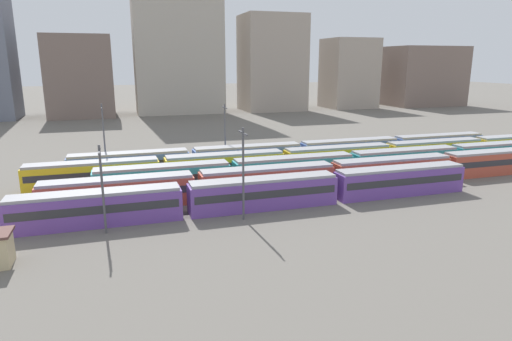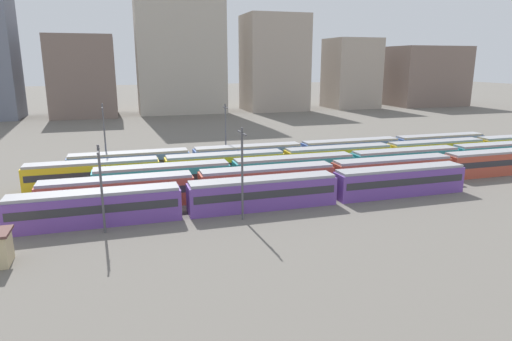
% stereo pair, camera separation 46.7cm
% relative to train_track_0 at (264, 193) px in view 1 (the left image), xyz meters
% --- Properties ---
extents(ground_plane, '(600.00, 600.00, 0.00)m').
position_rel_train_track_0_xyz_m(ground_plane, '(-11.85, 10.40, -1.90)').
color(ground_plane, '#666059').
extents(train_track_0, '(55.80, 3.06, 3.75)m').
position_rel_train_track_0_xyz_m(train_track_0, '(0.00, 0.00, 0.00)').
color(train_track_0, '#6B429E').
rests_on(train_track_0, ground_plane).
extents(train_track_1, '(93.60, 3.06, 3.75)m').
position_rel_train_track_0_xyz_m(train_track_1, '(21.15, 5.20, 0.00)').
color(train_track_1, '#BC4C38').
rests_on(train_track_1, ground_plane).
extents(train_track_2, '(93.60, 3.06, 3.75)m').
position_rel_train_track_0_xyz_m(train_track_2, '(26.99, 10.40, 0.00)').
color(train_track_2, teal).
rests_on(train_track_2, ground_plane).
extents(train_track_3, '(93.60, 3.06, 3.75)m').
position_rel_train_track_0_xyz_m(train_track_3, '(17.90, 15.60, 0.00)').
color(train_track_3, yellow).
rests_on(train_track_3, ground_plane).
extents(train_track_4, '(74.70, 3.06, 3.75)m').
position_rel_train_track_0_xyz_m(train_track_4, '(13.53, 20.80, 0.00)').
color(train_track_4, '#4C70BC').
rests_on(train_track_4, ground_plane).
extents(catenary_pole_0, '(0.24, 3.20, 10.35)m').
position_rel_train_track_0_xyz_m(catenary_pole_0, '(-3.42, -3.21, 3.83)').
color(catenary_pole_0, '#4C4C51').
rests_on(catenary_pole_0, ground_plane).
extents(catenary_pole_1, '(0.24, 3.20, 10.94)m').
position_rel_train_track_0_xyz_m(catenary_pole_1, '(-18.28, 23.51, 4.13)').
color(catenary_pole_1, '#4C4C51').
rests_on(catenary_pole_1, ground_plane).
extents(catenary_pole_2, '(0.24, 3.20, 9.22)m').
position_rel_train_track_0_xyz_m(catenary_pole_2, '(-18.02, -2.90, 3.24)').
color(catenary_pole_2, '#4C4C51').
rests_on(catenary_pole_2, ground_plane).
extents(catenary_pole_3, '(0.24, 3.20, 10.34)m').
position_rel_train_track_0_xyz_m(catenary_pole_3, '(1.07, 24.06, 3.82)').
color(catenary_pole_3, '#4C4C51').
rests_on(catenary_pole_3, ground_plane).
extents(distant_building_1, '(19.76, 20.25, 25.26)m').
position_rel_train_track_0_xyz_m(distant_building_1, '(-26.42, 105.98, 10.73)').
color(distant_building_1, '#7A665B').
rests_on(distant_building_1, ground_plane).
extents(distant_building_2, '(28.91, 14.17, 52.45)m').
position_rel_train_track_0_xyz_m(distant_building_2, '(4.90, 105.98, 24.32)').
color(distant_building_2, '#B2A899').
rests_on(distant_building_2, ground_plane).
extents(distant_building_3, '(21.36, 18.13, 33.28)m').
position_rel_train_track_0_xyz_m(distant_building_3, '(38.13, 105.98, 14.74)').
color(distant_building_3, '#A89989').
rests_on(distant_building_3, ground_plane).
extents(distant_building_4, '(17.67, 16.67, 25.67)m').
position_rel_train_track_0_xyz_m(distant_building_4, '(69.19, 105.98, 10.93)').
color(distant_building_4, '#A89989').
rests_on(distant_building_4, ground_plane).
extents(distant_building_5, '(29.34, 20.27, 23.05)m').
position_rel_train_track_0_xyz_m(distant_building_5, '(102.37, 105.98, 9.62)').
color(distant_building_5, '#7A665B').
rests_on(distant_building_5, ground_plane).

